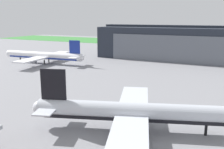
{
  "coord_description": "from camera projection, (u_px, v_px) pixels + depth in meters",
  "views": [
    {
      "loc": [
        21.43,
        -56.82,
        22.76
      ],
      "look_at": [
        -15.54,
        18.23,
        4.16
      ],
      "focal_mm": 41.13,
      "sensor_mm": 36.0,
      "label": 1
    }
  ],
  "objects": [
    {
      "name": "grass_field_strip",
      "position": [
        210.0,
        45.0,
        215.39
      ],
      "size": [
        440.0,
        56.0,
        0.08
      ],
      "primitive_type": "cube",
      "color": "#3E883D",
      "rests_on": "ground_plane"
    },
    {
      "name": "ground_plane",
      "position": [
        136.0,
        111.0,
        63.94
      ],
      "size": [
        440.0,
        440.0,
        0.0
      ],
      "primitive_type": "plane",
      "color": "gray"
    },
    {
      "name": "maintenance_hangar",
      "position": [
        178.0,
        43.0,
        142.29
      ],
      "size": [
        86.74,
        28.83,
        18.71
      ],
      "color": "#232833",
      "rests_on": "ground_plane"
    },
    {
      "name": "airliner_far_left",
      "position": [
        44.0,
        56.0,
        129.4
      ],
      "size": [
        45.92,
        39.99,
        12.2
      ],
      "color": "white",
      "rests_on": "ground_plane"
    },
    {
      "name": "airliner_near_right",
      "position": [
        136.0,
        113.0,
        51.54
      ],
      "size": [
        41.64,
        39.21,
        12.59
      ],
      "color": "silver",
      "rests_on": "ground_plane"
    }
  ]
}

